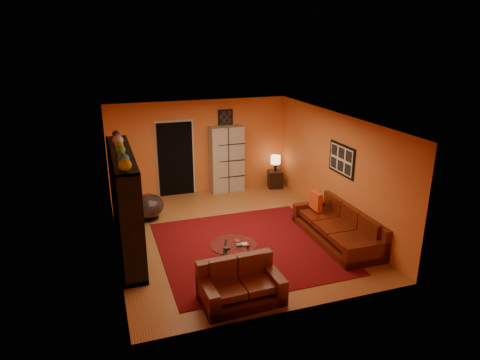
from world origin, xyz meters
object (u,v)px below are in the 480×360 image
object	(u,v)px
storage_cabinet	(227,159)
side_table	(275,179)
coffee_table	(233,247)
table_lamp	(276,160)
entertainment_unit	(125,203)
tv	(128,207)
bowl_chair	(148,206)
sofa	(341,228)
loveseat	(240,284)

from	to	relation	value
storage_cabinet	side_table	bearing A→B (deg)	-9.58
coffee_table	table_lamp	bearing A→B (deg)	57.08
entertainment_unit	tv	xyz separation A→B (m)	(0.05, -0.10, -0.07)
bowl_chair	table_lamp	bearing A→B (deg)	16.63
sofa	table_lamp	xyz separation A→B (m)	(-0.01, 3.62, 0.54)
table_lamp	sofa	bearing A→B (deg)	-89.92
bowl_chair	entertainment_unit	bearing A→B (deg)	-111.88
loveseat	table_lamp	distance (m)	5.78
entertainment_unit	tv	size ratio (longest dim) A/B	3.31
tv	bowl_chair	xyz separation A→B (m)	(0.54, 1.57, -0.65)
coffee_table	bowl_chair	size ratio (longest dim) A/B	1.17
table_lamp	loveseat	bearing A→B (deg)	-119.02
tv	side_table	size ratio (longest dim) A/B	1.81
tv	entertainment_unit	bearing A→B (deg)	26.61
entertainment_unit	sofa	bearing A→B (deg)	-12.89
entertainment_unit	storage_cabinet	xyz separation A→B (m)	(2.99, 2.80, -0.12)
sofa	loveseat	world-z (taller)	same
side_table	bowl_chair	bearing A→B (deg)	-163.37
bowl_chair	loveseat	bearing A→B (deg)	-75.17
entertainment_unit	storage_cabinet	bearing A→B (deg)	43.11
sofa	storage_cabinet	world-z (taller)	storage_cabinet
loveseat	bowl_chair	world-z (taller)	loveseat
tv	sofa	size ratio (longest dim) A/B	0.37
storage_cabinet	side_table	size ratio (longest dim) A/B	3.74
entertainment_unit	tv	world-z (taller)	entertainment_unit
loveseat	side_table	bearing A→B (deg)	-31.34
loveseat	bowl_chair	xyz separation A→B (m)	(-1.03, 3.89, 0.04)
tv	side_table	world-z (taller)	tv
sofa	table_lamp	bearing A→B (deg)	90.90
sofa	table_lamp	size ratio (longest dim) A/B	5.34
loveseat	coffee_table	bearing A→B (deg)	-14.83
storage_cabinet	table_lamp	world-z (taller)	storage_cabinet
tv	side_table	bearing A→B (deg)	-58.15
sofa	table_lamp	world-z (taller)	table_lamp
loveseat	storage_cabinet	distance (m)	5.44
loveseat	side_table	distance (m)	5.76
entertainment_unit	loveseat	world-z (taller)	entertainment_unit
side_table	table_lamp	size ratio (longest dim) A/B	1.09
entertainment_unit	bowl_chair	world-z (taller)	entertainment_unit
bowl_chair	sofa	bearing A→B (deg)	-32.94
sofa	loveseat	xyz separation A→B (m)	(-2.80, -1.41, 0.01)
tv	table_lamp	distance (m)	5.14
coffee_table	side_table	distance (m)	4.69
tv	coffee_table	size ratio (longest dim) A/B	1.01
entertainment_unit	side_table	distance (m)	5.19
tv	sofa	bearing A→B (deg)	-101.78
entertainment_unit	bowl_chair	xyz separation A→B (m)	(0.59, 1.47, -0.72)
bowl_chair	table_lamp	world-z (taller)	table_lamp
loveseat	coffee_table	distance (m)	1.13
coffee_table	tv	bearing A→B (deg)	145.97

